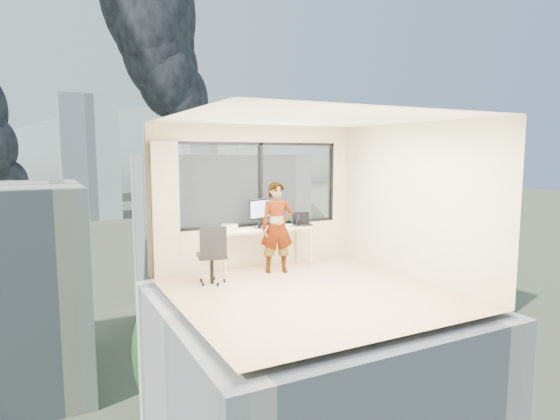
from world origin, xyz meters
TOP-DOWN VIEW (x-y plane):
  - floor at (0.00, 0.00)m, footprint 4.00×4.00m
  - ceiling at (0.00, 0.00)m, footprint 4.00×4.00m
  - wall_front at (0.00, -2.00)m, footprint 4.00×0.01m
  - wall_left at (-2.00, 0.00)m, footprint 0.01×4.00m
  - wall_right at (2.00, 0.00)m, footprint 0.01×4.00m
  - window_wall at (0.05, 2.00)m, footprint 3.30×0.16m
  - curtain at (-1.72, 1.88)m, footprint 0.45×0.14m
  - desk at (0.00, 1.66)m, footprint 1.80×0.60m
  - chair at (-1.17, 1.13)m, footprint 0.59×0.59m
  - person at (0.10, 1.31)m, footprint 0.67×0.53m
  - monitor at (-0.05, 1.72)m, footprint 0.54×0.29m
  - game_console at (-0.55, 1.92)m, footprint 0.36×0.33m
  - laptop at (0.80, 1.62)m, footprint 0.41×0.42m
  - cellphone at (0.54, 1.58)m, footprint 0.11×0.06m
  - pen_cup at (0.72, 1.65)m, footprint 0.11×0.11m
  - handbag at (0.80, 1.89)m, footprint 0.29×0.17m
  - exterior_ground at (0.00, 120.00)m, footprint 400.00×400.00m
  - near_bldg_b at (12.00, 38.00)m, footprint 14.00×13.00m
  - near_bldg_c at (30.00, 28.00)m, footprint 12.00×10.00m
  - far_tower_b at (8.00, 120.00)m, footprint 13.00×13.00m
  - far_tower_c at (45.00, 140.00)m, footprint 15.00×15.00m
  - hill_b at (100.00, 320.00)m, footprint 300.00×220.00m
  - tree_b at (4.00, 18.00)m, footprint 7.60×7.60m
  - tree_c at (22.00, 40.00)m, footprint 8.40×8.40m
  - smoke_plume_a at (-10.00, 150.00)m, footprint 40.00×24.00m
  - smoke_plume_b at (55.00, 170.00)m, footprint 30.00×18.00m

SIDE VIEW (x-z plane):
  - exterior_ground at x=0.00m, z-range -14.02..-13.98m
  - hill_b at x=100.00m, z-range -62.00..34.00m
  - tree_b at x=4.00m, z-range -14.00..-5.00m
  - near_bldg_c at x=30.00m, z-range -14.00..-4.00m
  - tree_c at x=22.00m, z-range -14.00..-4.00m
  - near_bldg_b at x=12.00m, z-range -14.00..2.00m
  - far_tower_c at x=45.00m, z-range -14.00..12.00m
  - floor at x=0.00m, z-range -0.01..0.01m
  - desk at x=0.00m, z-range 0.00..0.75m
  - chair at x=-1.17m, z-range 0.00..0.98m
  - cellphone at x=0.54m, z-range 0.75..0.76m
  - game_console at x=-0.55m, z-range 0.75..0.82m
  - person at x=0.10m, z-range 0.00..1.60m
  - pen_cup at x=0.72m, z-range 0.75..0.86m
  - handbag at x=0.80m, z-range 0.75..0.96m
  - laptop at x=0.80m, z-range 0.75..0.97m
  - far_tower_b at x=8.00m, z-range -14.00..16.00m
  - monitor at x=-0.05m, z-range 0.75..1.29m
  - curtain at x=-1.72m, z-range 0.00..2.30m
  - wall_front at x=0.00m, z-range 0.00..2.60m
  - wall_left at x=-2.00m, z-range 0.00..2.60m
  - wall_right at x=2.00m, z-range 0.00..2.60m
  - window_wall at x=0.05m, z-range 0.75..2.30m
  - ceiling at x=0.00m, z-range 2.60..2.60m
  - smoke_plume_b at x=55.00m, z-range -8.00..62.00m
  - smoke_plume_a at x=-10.00m, z-range -6.00..84.00m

